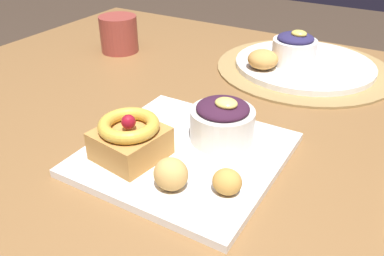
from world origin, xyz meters
name	(u,v)px	position (x,y,z in m)	size (l,w,h in m)	color
dining_table	(228,166)	(0.00, 0.00, 0.64)	(1.34, 1.01, 0.73)	brown
woven_placemat	(304,68)	(0.04, 0.30, 0.73)	(0.38, 0.38, 0.01)	#997A47
front_plate	(185,154)	(-0.01, -0.13, 0.74)	(0.27, 0.27, 0.01)	white
cake_slice	(130,138)	(-0.07, -0.18, 0.77)	(0.10, 0.10, 0.07)	#B77F3D
berry_ramekin	(222,121)	(0.02, -0.07, 0.77)	(0.10, 0.10, 0.07)	silver
fritter_front	(227,182)	(0.08, -0.18, 0.76)	(0.04, 0.03, 0.03)	gold
fritter_middle	(171,174)	(0.02, -0.21, 0.76)	(0.04, 0.04, 0.04)	tan
back_plate	(304,65)	(0.04, 0.30, 0.74)	(0.30, 0.30, 0.01)	white
back_ramekin	(294,49)	(0.01, 0.28, 0.78)	(0.09, 0.09, 0.07)	white
back_pastry	(263,59)	(-0.03, 0.22, 0.77)	(0.06, 0.06, 0.04)	#C68E47
coffee_mug	(119,34)	(-0.39, 0.18, 0.77)	(0.09, 0.09, 0.09)	#993D33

